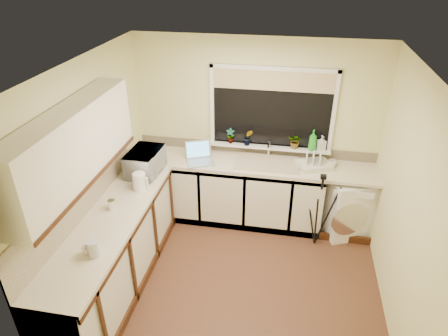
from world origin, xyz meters
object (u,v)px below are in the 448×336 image
Objects in this scene: dish_rack at (314,165)px; kettle at (139,182)px; plant_a at (230,136)px; cup_back at (332,163)px; steel_jar at (112,205)px; cup_left at (86,250)px; soap_bottle_green at (313,140)px; plant_d at (296,141)px; washing_machine at (347,204)px; glass_jug at (94,248)px; soap_bottle_clear at (322,143)px; tripod at (319,211)px; laptop at (200,156)px; microwave at (145,162)px; plant_b at (248,137)px.

kettle is at bearing -179.64° from dish_rack.
cup_back is (1.34, -0.14, -0.21)m from plant_a.
cup_left is at bearing -84.13° from steel_jar.
kettle is 2.42m from cup_back.
soap_bottle_green reaches higher than steel_jar.
plant_d reaches higher than dish_rack.
washing_machine is 9.20× the size of cup_left.
steel_jar is at bearing 102.10° from glass_jug.
tripod is at bearing -87.99° from soap_bottle_clear.
steel_jar is 0.40× the size of soap_bottle_green.
kettle reaches higher than steel_jar.
plant_d is at bearing -9.37° from laptop.
laptop is 1.59m from soap_bottle_clear.
plant_d is (1.74, 1.10, 0.15)m from kettle.
plant_d is (1.89, 1.54, 0.19)m from steel_jar.
plant_a is (0.36, 0.29, 0.19)m from laptop.
glass_jug is at bearing -158.11° from dish_rack.
microwave is at bearing -142.96° from plant_a.
plant_a is (0.87, 2.25, 0.17)m from glass_jug.
plant_b is (-0.88, 0.18, 0.23)m from dish_rack.
kettle is at bearing -145.73° from laptop.
tripod is 2.70m from glass_jug.
cup_back is (0.23, 0.06, 0.01)m from dish_rack.
kettle is at bearing -147.54° from plant_d.
soap_bottle_green is 2.50× the size of cup_back.
kettle is 0.40m from microwave.
plant_b is (1.18, 0.70, 0.11)m from microwave.
steel_jar is 2.44m from plant_d.
cup_back is (1.70, 0.16, -0.02)m from laptop.
steel_jar is (-2.24, -0.93, 0.45)m from tripod.
plant_d is 0.97× the size of soap_bottle_clear.
cup_left is at bearing -130.04° from laptop.
plant_a is (-1.60, 0.24, 0.75)m from washing_machine.
laptop is 2.14× the size of soap_bottle_clear.
plant_d is at bearing 179.69° from soap_bottle_clear.
washing_machine is 1.52× the size of microwave.
tripod is at bearing -26.34° from plant_a.
plant_d is at bearing 32.46° from kettle.
tripod is 4.58× the size of plant_b.
plant_a is at bearing 179.47° from soap_bottle_green.
plant_d is at bearing 176.02° from soap_bottle_green.
cup_back is at bearing -5.82° from plant_a.
kettle is at bearing -128.55° from plant_a.
washing_machine is at bearing -9.23° from plant_b.
dish_rack is 3.68× the size of cup_back.
tripod is 11.47× the size of cup_left.
plant_a is 1.89× the size of cup_back.
tripod is at bearing -84.51° from microwave.
soap_bottle_green is (-0.53, 0.23, 0.78)m from washing_machine.
soap_bottle_green is (1.08, -0.01, 0.03)m from plant_a.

